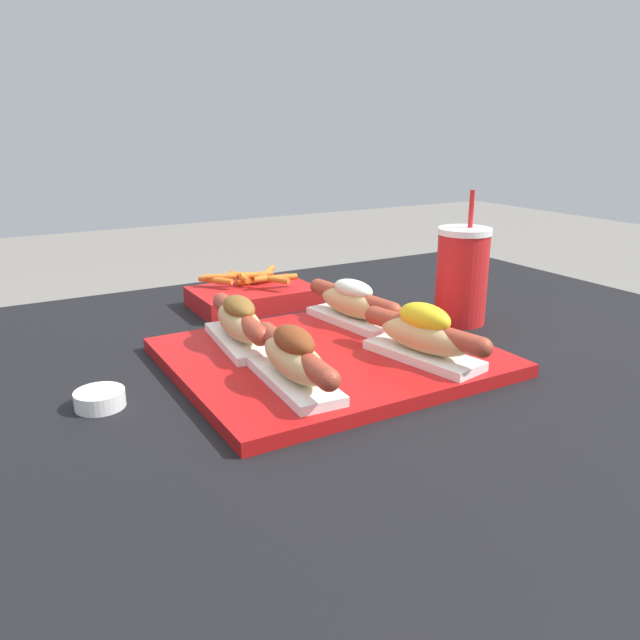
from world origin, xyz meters
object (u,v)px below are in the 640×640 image
hot_dog_0 (294,359)px  hot_dog_2 (239,322)px  sauce_bowl (100,398)px  fries_basket (253,296)px  hot_dog_3 (353,302)px  serving_tray (327,357)px  hot_dog_1 (424,334)px  drink_cup (462,276)px

hot_dog_0 → hot_dog_2: 0.17m
sauce_bowl → fries_basket: size_ratio=0.27×
hot_dog_3 → serving_tray: bearing=-137.9°
hot_dog_2 → fries_basket: (0.12, 0.23, -0.03)m
hot_dog_1 → fries_basket: bearing=99.4°
serving_tray → drink_cup: drink_cup is taller
hot_dog_0 → hot_dog_2: bearing=89.9°
drink_cup → hot_dog_3: bearing=168.2°
hot_dog_1 → sauce_bowl: bearing=165.5°
hot_dog_0 → hot_dog_2: size_ratio=1.00×
hot_dog_3 → sauce_bowl: hot_dog_3 is taller
hot_dog_0 → hot_dog_1: bearing=-2.7°
serving_tray → hot_dog_2: 0.13m
serving_tray → hot_dog_2: size_ratio=2.04×
hot_dog_1 → sauce_bowl: hot_dog_1 is taller
sauce_bowl → hot_dog_2: bearing=19.1°
hot_dog_0 → hot_dog_3: 0.26m
hot_dog_0 → hot_dog_1: 0.19m
sauce_bowl → fries_basket: bearing=42.2°
hot_dog_2 → sauce_bowl: (-0.21, -0.07, -0.04)m
serving_tray → drink_cup: size_ratio=1.93×
hot_dog_2 → drink_cup: size_ratio=0.94×
hot_dog_3 → fries_basket: size_ratio=0.96×
hot_dog_3 → sauce_bowl: bearing=-169.1°
hot_dog_1 → drink_cup: (0.19, 0.14, 0.03)m
hot_dog_3 → hot_dog_0: bearing=-138.5°
hot_dog_1 → hot_dog_2: 0.26m
hot_dog_2 → hot_dog_1: bearing=-42.9°
serving_tray → fries_basket: (0.03, 0.31, 0.01)m
serving_tray → hot_dog_2: (-0.09, 0.09, 0.04)m
drink_cup → fries_basket: 0.37m
hot_dog_3 → drink_cup: drink_cup is taller
drink_cup → fries_basket: (-0.26, 0.26, -0.06)m
hot_dog_2 → hot_dog_3: 0.19m
hot_dog_0 → hot_dog_1: size_ratio=1.02×
sauce_bowl → drink_cup: 0.60m
hot_dog_0 → hot_dog_2: (0.00, 0.17, -0.00)m
fries_basket → hot_dog_3: bearing=-72.0°
serving_tray → hot_dog_1: hot_dog_1 is taller
sauce_bowl → hot_dog_0: bearing=-24.2°
serving_tray → hot_dog_1: (0.10, -0.09, 0.04)m
sauce_bowl → fries_basket: fries_basket is taller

